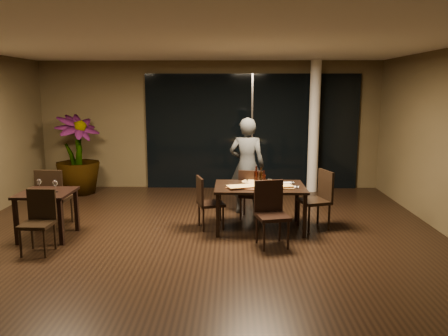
# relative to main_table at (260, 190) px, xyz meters

# --- Properties ---
(ground) EXTENTS (8.00, 8.00, 0.00)m
(ground) POSITION_rel_main_table_xyz_m (-1.00, -0.80, -0.68)
(ground) COLOR black
(ground) RESTS_ON ground
(wall_back) EXTENTS (8.00, 0.10, 3.00)m
(wall_back) POSITION_rel_main_table_xyz_m (-1.00, 3.25, 0.82)
(wall_back) COLOR #493E27
(wall_back) RESTS_ON ground
(wall_front) EXTENTS (8.00, 0.10, 3.00)m
(wall_front) POSITION_rel_main_table_xyz_m (-1.00, -4.85, 0.82)
(wall_front) COLOR #493E27
(wall_front) RESTS_ON ground
(ceiling) EXTENTS (8.00, 8.00, 0.04)m
(ceiling) POSITION_rel_main_table_xyz_m (-1.00, -0.80, 2.34)
(ceiling) COLOR white
(ceiling) RESTS_ON wall_back
(window_panel) EXTENTS (5.00, 0.06, 2.70)m
(window_panel) POSITION_rel_main_table_xyz_m (0.00, 3.16, 0.67)
(window_panel) COLOR black
(window_panel) RESTS_ON ground
(column) EXTENTS (0.24, 0.24, 3.00)m
(column) POSITION_rel_main_table_xyz_m (1.40, 2.85, 0.82)
(column) COLOR silver
(column) RESTS_ON ground
(main_table) EXTENTS (1.50, 1.00, 0.75)m
(main_table) POSITION_rel_main_table_xyz_m (0.00, 0.00, 0.00)
(main_table) COLOR black
(main_table) RESTS_ON ground
(side_table) EXTENTS (0.80, 0.80, 0.75)m
(side_table) POSITION_rel_main_table_xyz_m (-3.40, -0.50, -0.05)
(side_table) COLOR black
(side_table) RESTS_ON ground
(chair_main_far) EXTENTS (0.51, 0.51, 0.93)m
(chair_main_far) POSITION_rel_main_table_xyz_m (-0.12, 0.54, -0.16)
(chair_main_far) COLOR black
(chair_main_far) RESTS_ON ground
(chair_main_near) EXTENTS (0.55, 0.55, 0.98)m
(chair_main_near) POSITION_rel_main_table_xyz_m (0.12, -0.75, -0.13)
(chair_main_near) COLOR black
(chair_main_near) RESTS_ON ground
(chair_main_left) EXTENTS (0.52, 0.52, 0.90)m
(chair_main_left) POSITION_rel_main_table_xyz_m (-0.90, 0.01, -0.17)
(chair_main_left) COLOR black
(chair_main_left) RESTS_ON ground
(chair_main_right) EXTENTS (0.58, 0.58, 0.99)m
(chair_main_right) POSITION_rel_main_table_xyz_m (1.01, 0.09, -0.12)
(chair_main_right) COLOR black
(chair_main_right) RESTS_ON ground
(chair_side_far) EXTENTS (0.49, 0.49, 1.02)m
(chair_side_far) POSITION_rel_main_table_xyz_m (-3.53, 0.05, -0.11)
(chair_side_far) COLOR black
(chair_side_far) RESTS_ON ground
(chair_side_near) EXTENTS (0.43, 0.43, 0.91)m
(chair_side_near) POSITION_rel_main_table_xyz_m (-3.26, -1.11, -0.17)
(chair_side_near) COLOR black
(chair_side_near) RESTS_ON ground
(diner) EXTENTS (0.68, 0.51, 1.83)m
(diner) POSITION_rel_main_table_xyz_m (-0.19, 0.97, 0.24)
(diner) COLOR #2A2D2F
(diner) RESTS_ON ground
(potted_plant) EXTENTS (1.37, 1.37, 1.79)m
(potted_plant) POSITION_rel_main_table_xyz_m (-3.95, 2.50, 0.22)
(potted_plant) COLOR #1B4918
(potted_plant) RESTS_ON ground
(pizza_board_left) EXTENTS (0.63, 0.43, 0.01)m
(pizza_board_left) POSITION_rel_main_table_xyz_m (-0.27, -0.17, 0.08)
(pizza_board_left) COLOR #4C2B18
(pizza_board_left) RESTS_ON main_table
(pizza_board_right) EXTENTS (0.53, 0.29, 0.01)m
(pizza_board_right) POSITION_rel_main_table_xyz_m (0.29, -0.15, 0.08)
(pizza_board_right) COLOR #4A3218
(pizza_board_right) RESTS_ON main_table
(oblong_pizza_left) EXTENTS (0.58, 0.39, 0.02)m
(oblong_pizza_left) POSITION_rel_main_table_xyz_m (-0.27, -0.17, 0.10)
(oblong_pizza_left) COLOR #6A1009
(oblong_pizza_left) RESTS_ON pizza_board_left
(oblong_pizza_right) EXTENTS (0.48, 0.31, 0.02)m
(oblong_pizza_right) POSITION_rel_main_table_xyz_m (0.29, -0.15, 0.10)
(oblong_pizza_right) COLOR maroon
(oblong_pizza_right) RESTS_ON pizza_board_right
(round_pizza) EXTENTS (0.30, 0.30, 0.01)m
(round_pizza) POSITION_rel_main_table_xyz_m (-0.14, 0.26, 0.08)
(round_pizza) COLOR red
(round_pizza) RESTS_ON main_table
(bottle_a) EXTENTS (0.07, 0.07, 0.32)m
(bottle_a) POSITION_rel_main_table_xyz_m (-0.06, 0.06, 0.24)
(bottle_a) COLOR black
(bottle_a) RESTS_ON main_table
(bottle_b) EXTENTS (0.06, 0.06, 0.26)m
(bottle_b) POSITION_rel_main_table_xyz_m (0.07, 0.01, 0.20)
(bottle_b) COLOR black
(bottle_b) RESTS_ON main_table
(bottle_c) EXTENTS (0.06, 0.06, 0.29)m
(bottle_c) POSITION_rel_main_table_xyz_m (0.03, 0.14, 0.22)
(bottle_c) COLOR black
(bottle_c) RESTS_ON main_table
(tumbler_left) EXTENTS (0.07, 0.07, 0.08)m
(tumbler_left) POSITION_rel_main_table_xyz_m (-0.22, 0.12, 0.12)
(tumbler_left) COLOR white
(tumbler_left) RESTS_ON main_table
(tumbler_right) EXTENTS (0.08, 0.08, 0.09)m
(tumbler_right) POSITION_rel_main_table_xyz_m (0.17, 0.13, 0.12)
(tumbler_right) COLOR white
(tumbler_right) RESTS_ON main_table
(napkin_near) EXTENTS (0.19, 0.12, 0.01)m
(napkin_near) POSITION_rel_main_table_xyz_m (0.54, -0.12, 0.08)
(napkin_near) COLOR white
(napkin_near) RESTS_ON main_table
(napkin_far) EXTENTS (0.19, 0.12, 0.01)m
(napkin_far) POSITION_rel_main_table_xyz_m (0.51, 0.20, 0.08)
(napkin_far) COLOR white
(napkin_far) RESTS_ON main_table
(wine_glass_a) EXTENTS (0.08, 0.08, 0.17)m
(wine_glass_a) POSITION_rel_main_table_xyz_m (-3.55, -0.38, 0.16)
(wine_glass_a) COLOR white
(wine_glass_a) RESTS_ON side_table
(wine_glass_b) EXTENTS (0.08, 0.08, 0.18)m
(wine_glass_b) POSITION_rel_main_table_xyz_m (-3.24, -0.52, 0.17)
(wine_glass_b) COLOR white
(wine_glass_b) RESTS_ON side_table
(side_napkin) EXTENTS (0.21, 0.17, 0.01)m
(side_napkin) POSITION_rel_main_table_xyz_m (-3.32, -0.72, 0.08)
(side_napkin) COLOR white
(side_napkin) RESTS_ON side_table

